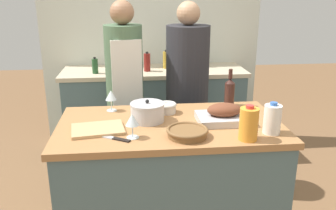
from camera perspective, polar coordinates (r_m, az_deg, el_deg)
name	(u,v)px	position (r m, az deg, el deg)	size (l,w,h in m)	color
kitchen_island	(170,188)	(2.41, 0.28, -13.23)	(1.38, 0.76, 0.93)	#4C666B
back_counter	(155,112)	(3.79, -2.18, -1.14)	(1.86, 0.60, 0.93)	#4C666B
back_wall	(152,32)	(3.95, -2.66, 11.68)	(2.36, 0.10, 2.55)	silver
roasting_pan	(224,115)	(2.23, 9.01, -1.57)	(0.34, 0.24, 0.12)	#BCBCC1
wicker_basket	(187,132)	(2.00, 3.10, -4.36)	(0.24, 0.24, 0.05)	brown
cutting_board	(98,129)	(2.12, -11.20, -3.83)	(0.33, 0.26, 0.02)	tan
stock_pot	(147,112)	(2.22, -3.32, -1.13)	(0.22, 0.22, 0.14)	#B7B7BC
mixing_bowl	(167,107)	(2.37, -0.15, -0.38)	(0.13, 0.13, 0.07)	beige
juice_jug	(249,124)	(1.98, 12.82, -2.97)	(0.10, 0.10, 0.20)	orange
milk_jug	(272,119)	(2.11, 16.39, -2.19)	(0.10, 0.10, 0.19)	white
wine_bottle_green	(230,91)	(2.54, 9.85, 2.16)	(0.07, 0.07, 0.26)	#381E19
wine_glass_left	(132,121)	(1.96, -5.76, -2.50)	(0.08, 0.08, 0.14)	silver
wine_glass_right	(111,96)	(2.42, -9.13, 1.44)	(0.08, 0.08, 0.14)	silver
knife_chef	(110,137)	(2.01, -9.30, -5.16)	(0.25, 0.17, 0.01)	#B7B7BC
stand_mixer	(187,54)	(3.79, 3.07, 8.13)	(0.18, 0.14, 0.31)	#333842
condiment_bottle_tall	(147,62)	(3.57, -3.37, 6.85)	(0.06, 0.06, 0.19)	maroon
condiment_bottle_short	(166,60)	(3.71, -0.31, 7.25)	(0.07, 0.07, 0.19)	#B28E2D
condiment_bottle_extra	(95,66)	(3.55, -11.63, 6.15)	(0.06, 0.06, 0.16)	#234C28
person_cook_aproned	(125,90)	(2.98, -6.90, 2.41)	(0.31, 0.33, 1.64)	beige
person_cook_guest	(187,90)	(3.02, 3.09, 2.37)	(0.36, 0.36, 1.63)	beige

